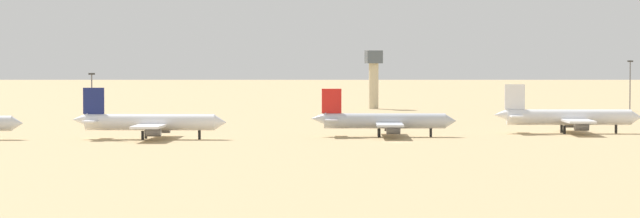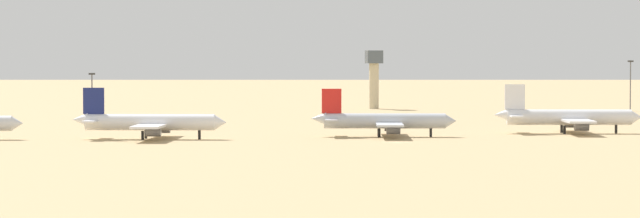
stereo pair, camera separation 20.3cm
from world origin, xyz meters
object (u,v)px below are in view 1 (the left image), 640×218
(parked_jet_white_3, at_px, (567,117))
(light_pole_west, at_px, (92,92))
(parked_jet_red_2, at_px, (383,121))
(light_pole_mid, at_px, (630,82))
(control_tower, at_px, (374,74))
(parked_jet_navy_1, at_px, (149,122))

(parked_jet_white_3, xyz_separation_m, light_pole_west, (-106.79, 84.53, 3.96))
(parked_jet_red_2, bearing_deg, light_pole_mid, 59.28)
(parked_jet_red_2, xyz_separation_m, light_pole_west, (-62.53, 90.53, 4.19))
(parked_jet_red_2, xyz_separation_m, parked_jet_white_3, (44.26, 6.00, 0.22))
(control_tower, distance_m, light_pole_west, 113.53)
(parked_jet_red_2, relative_size, light_pole_west, 2.45)
(parked_jet_white_3, height_order, light_pole_mid, light_pole_mid)
(parked_jet_navy_1, xyz_separation_m, parked_jet_white_3, (95.28, 6.34, 0.08))
(parked_jet_white_3, bearing_deg, parked_jet_navy_1, -165.71)
(light_pole_west, distance_m, light_pole_mid, 171.94)
(parked_jet_red_2, height_order, parked_jet_white_3, parked_jet_white_3)
(parked_jet_white_3, xyz_separation_m, control_tower, (-14.05, 149.88, 8.02))
(parked_jet_navy_1, distance_m, control_tower, 176.26)
(parked_jet_red_2, bearing_deg, parked_jet_white_3, 17.99)
(parked_jet_navy_1, xyz_separation_m, light_pole_west, (-11.51, 90.86, 4.05))
(parked_jet_red_2, distance_m, light_pole_mid, 162.32)
(parked_jet_navy_1, relative_size, parked_jet_red_2, 1.04)
(parked_jet_navy_1, xyz_separation_m, light_pole_mid, (157.44, 122.78, 5.70))
(parked_jet_navy_1, xyz_separation_m, parked_jet_red_2, (51.02, 0.34, -0.14))
(parked_jet_red_2, bearing_deg, light_pole_west, 134.91)
(control_tower, height_order, light_pole_west, control_tower)
(parked_jet_red_2, xyz_separation_m, light_pole_mid, (106.41, 122.44, 5.84))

